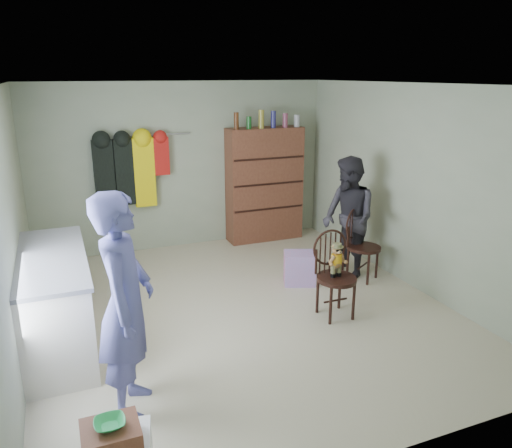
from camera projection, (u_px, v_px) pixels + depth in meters
name	position (u px, v px, depth m)	size (l,w,h in m)	color
ground_plane	(242.00, 310.00, 5.72)	(5.00, 5.00, 0.00)	beige
room_walls	(225.00, 166.00, 5.73)	(5.00, 5.00, 5.00)	#A4AD91
counter	(56.00, 301.00, 4.88)	(0.64, 1.86, 0.94)	silver
bowl	(110.00, 424.00, 3.08)	(0.19, 0.19, 0.05)	green
chair_front	(335.00, 268.00, 5.47)	(0.43, 0.43, 0.97)	black
chair_far	(360.00, 242.00, 6.48)	(0.57, 0.57, 0.94)	black
striped_bag	(300.00, 268.00, 6.39)	(0.39, 0.31, 0.42)	pink
person_left	(125.00, 305.00, 3.83)	(0.66, 0.43, 1.81)	#56579E
person_right	(348.00, 218.00, 6.49)	(0.78, 0.60, 1.60)	#2D2B33
dresser	(264.00, 184.00, 7.94)	(1.20, 0.39, 2.08)	brown
coat_rack	(130.00, 171.00, 7.17)	(1.42, 0.12, 1.09)	#99999E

